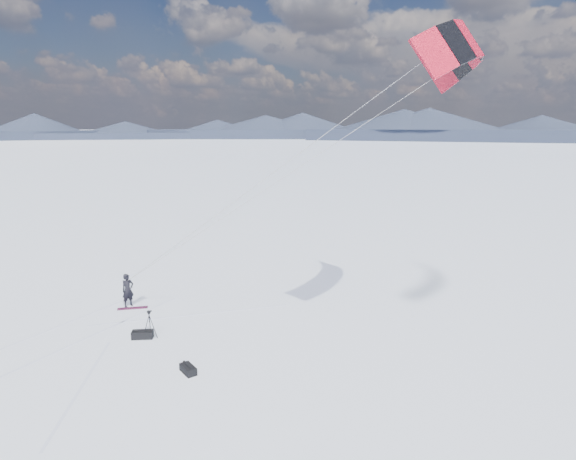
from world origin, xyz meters
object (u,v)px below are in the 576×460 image
Objects in this scene: snowkiter at (129,306)px; snowboard at (133,308)px; gear_bag_a at (142,334)px; gear_bag_b at (188,369)px; tripod at (149,320)px.

snowboard is (0.43, -0.13, 0.02)m from snowkiter.
snowkiter reaches higher than gear_bag_a.
gear_bag_b is at bearing -103.39° from snowkiter.
snowkiter is 4.36m from gear_bag_a.
snowkiter is at bearing 111.01° from gear_bag_a.
tripod is (3.45, -1.93, 0.80)m from snowboard.
tripod reaches higher than gear_bag_a.
gear_bag_b is at bearing -53.87° from gear_bag_a.
snowkiter is 1.40× the size of tripod.
snowboard is at bearing 136.35° from tripod.
gear_bag_a is at bearing -175.45° from gear_bag_b.
tripod is at bearing -106.28° from snowkiter.
snowkiter is 1.16× the size of snowboard.
snowkiter is 2.00× the size of gear_bag_b.
snowkiter is at bearing 137.67° from tripod.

